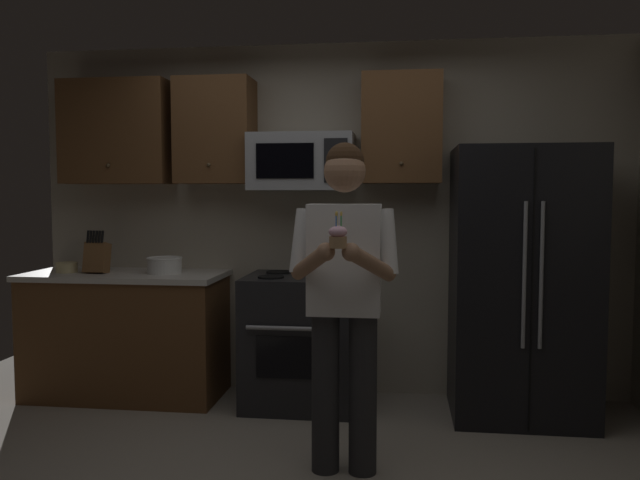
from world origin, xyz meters
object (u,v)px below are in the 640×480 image
refrigerator (521,283)px  microwave (302,162)px  bowl_small_colored (67,267)px  person (344,289)px  cupcake (338,236)px  knife_block (97,257)px  oven_range (300,340)px  bowl_large_white (164,265)px

refrigerator → microwave: bearing=174.0°
bowl_small_colored → refrigerator: bearing=-0.3°
person → cupcake: 0.44m
person → bowl_small_colored: bearing=153.9°
refrigerator → bowl_small_colored: bearing=179.7°
bowl_small_colored → knife_block: bearing=-1.6°
microwave → refrigerator: (1.50, -0.16, -0.82)m
knife_block → bowl_small_colored: knife_block is taller
bowl_small_colored → person: person is taller
refrigerator → person: refrigerator is taller
knife_block → bowl_small_colored: 0.25m
oven_range → knife_block: size_ratio=2.91×
refrigerator → person: size_ratio=1.02×
person → cupcake: bearing=-90.0°
person → bowl_large_white: bearing=142.4°
refrigerator → knife_block: size_ratio=5.63×
knife_block → person: 2.17m
oven_range → microwave: (0.00, 0.12, 1.26)m
bowl_large_white → oven_range: bearing=-0.6°
microwave → bowl_small_colored: (-1.73, -0.14, -0.76)m
microwave → bowl_large_white: size_ratio=2.90×
refrigerator → knife_block: refrigerator is taller
cupcake → person: bearing=90.0°
cupcake → knife_block: bearing=144.2°
refrigerator → person: bearing=-136.5°
oven_range → microwave: size_ratio=1.26×
refrigerator → knife_block: 2.99m
knife_block → cupcake: size_ratio=1.84×
knife_block → person: bearing=-28.7°
bowl_large_white → person: (1.41, -1.08, 0.01)m
microwave → cupcake: (0.41, -1.52, -0.43)m
microwave → person: size_ratio=0.42×
bowl_large_white → cupcake: bearing=-45.1°
microwave → knife_block: (-1.49, -0.15, -0.68)m
knife_block → cupcake: 2.36m
bowl_large_white → microwave: bearing=6.2°
microwave → person: 1.45m
refrigerator → cupcake: refrigerator is taller
oven_range → bowl_large_white: 1.12m
bowl_small_colored → cupcake: (2.14, -1.38, 0.33)m
oven_range → person: 1.27m
oven_range → cupcake: cupcake is taller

